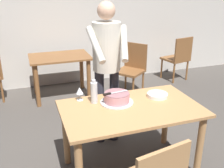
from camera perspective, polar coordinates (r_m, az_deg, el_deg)
name	(u,v)px	position (r m, az deg, el deg)	size (l,w,h in m)	color
back_wall	(72,13)	(5.18, -8.69, 14.84)	(10.00, 0.12, 2.70)	beige
main_dining_table	(131,118)	(2.69, 4.07, -7.42)	(1.38, 0.82, 0.75)	tan
cake_on_platter	(117,98)	(2.70, 1.04, -3.05)	(0.34, 0.34, 0.11)	silver
cake_knife	(110,93)	(2.64, -0.34, -2.06)	(0.27, 0.06, 0.02)	silver
plate_stack	(157,95)	(2.89, 9.78, -2.37)	(0.22, 0.22, 0.04)	white
wine_glass_near	(80,91)	(2.75, -7.01, -1.53)	(0.08, 0.08, 0.14)	silver
water_bottle	(94,92)	(2.68, -3.89, -1.80)	(0.07, 0.07, 0.25)	silver
person_cutting_cake	(107,60)	(3.04, -1.13, 5.30)	(0.46, 0.57, 1.72)	#2D2D38
background_table	(60,65)	(4.59, -11.11, 4.00)	(1.00, 0.70, 0.74)	brown
background_chair_0	(132,67)	(4.70, 4.28, 3.65)	(0.62, 0.62, 0.90)	brown
background_chair_1	(178,57)	(5.50, 14.06, 5.70)	(0.52, 0.52, 0.90)	brown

